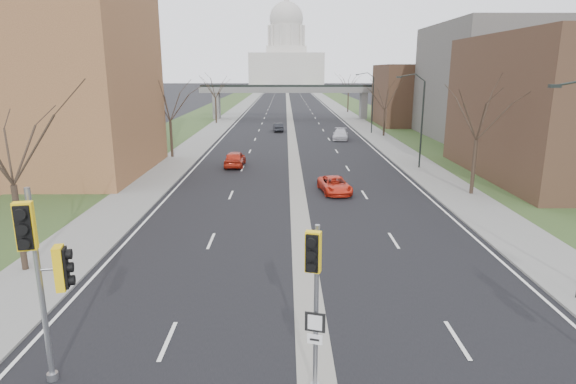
{
  "coord_description": "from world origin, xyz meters",
  "views": [
    {
      "loc": [
        -0.94,
        -12.81,
        9.05
      ],
      "look_at": [
        -0.81,
        8.85,
        3.57
      ],
      "focal_mm": 30.0,
      "sensor_mm": 36.0,
      "label": 1
    }
  ],
  "objects_px": {
    "car_left_near": "(235,159)",
    "car_right_mid": "(340,134)",
    "signal_pole_left": "(43,261)",
    "signal_pole_median": "(314,282)",
    "car_right_near": "(335,185)",
    "car_left_far": "(278,127)"
  },
  "relations": [
    {
      "from": "car_left_near",
      "to": "car_right_mid",
      "type": "height_order",
      "value": "car_left_near"
    },
    {
      "from": "signal_pole_left",
      "to": "signal_pole_median",
      "type": "height_order",
      "value": "signal_pole_left"
    },
    {
      "from": "signal_pole_left",
      "to": "car_left_near",
      "type": "relative_size",
      "value": 1.33
    },
    {
      "from": "signal_pole_left",
      "to": "car_right_mid",
      "type": "bearing_deg",
      "value": 62.02
    },
    {
      "from": "signal_pole_left",
      "to": "signal_pole_median",
      "type": "distance_m",
      "value": 7.57
    },
    {
      "from": "signal_pole_median",
      "to": "car_left_near",
      "type": "height_order",
      "value": "signal_pole_median"
    },
    {
      "from": "signal_pole_median",
      "to": "car_right_mid",
      "type": "bearing_deg",
      "value": 98.81
    },
    {
      "from": "car_left_near",
      "to": "car_right_near",
      "type": "relative_size",
      "value": 1.03
    },
    {
      "from": "car_left_near",
      "to": "signal_pole_median",
      "type": "bearing_deg",
      "value": 100.34
    },
    {
      "from": "signal_pole_left",
      "to": "car_right_near",
      "type": "xyz_separation_m",
      "value": [
        10.53,
        23.0,
        -3.3
      ]
    },
    {
      "from": "signal_pole_median",
      "to": "signal_pole_left",
      "type": "bearing_deg",
      "value": -168.55
    },
    {
      "from": "signal_pole_left",
      "to": "signal_pole_median",
      "type": "xyz_separation_m",
      "value": [
        7.54,
        -0.6,
        -0.39
      ]
    },
    {
      "from": "car_right_near",
      "to": "car_right_mid",
      "type": "bearing_deg",
      "value": 75.51
    },
    {
      "from": "car_right_near",
      "to": "signal_pole_median",
      "type": "bearing_deg",
      "value": -104.51
    },
    {
      "from": "car_left_near",
      "to": "car_left_far",
      "type": "relative_size",
      "value": 1.16
    },
    {
      "from": "signal_pole_median",
      "to": "car_left_near",
      "type": "xyz_separation_m",
      "value": [
        -5.65,
        34.01,
        -2.75
      ]
    },
    {
      "from": "car_left_near",
      "to": "car_left_far",
      "type": "xyz_separation_m",
      "value": [
        3.81,
        27.74,
        -0.13
      ]
    },
    {
      "from": "car_left_near",
      "to": "car_right_near",
      "type": "bearing_deg",
      "value": 130.61
    },
    {
      "from": "car_left_near",
      "to": "car_right_near",
      "type": "distance_m",
      "value": 13.53
    },
    {
      "from": "signal_pole_median",
      "to": "car_left_far",
      "type": "distance_m",
      "value": 61.85
    },
    {
      "from": "car_left_near",
      "to": "car_right_near",
      "type": "height_order",
      "value": "car_left_near"
    },
    {
      "from": "car_right_near",
      "to": "car_right_mid",
      "type": "xyz_separation_m",
      "value": [
        3.68,
        29.07,
        0.1
      ]
    }
  ]
}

